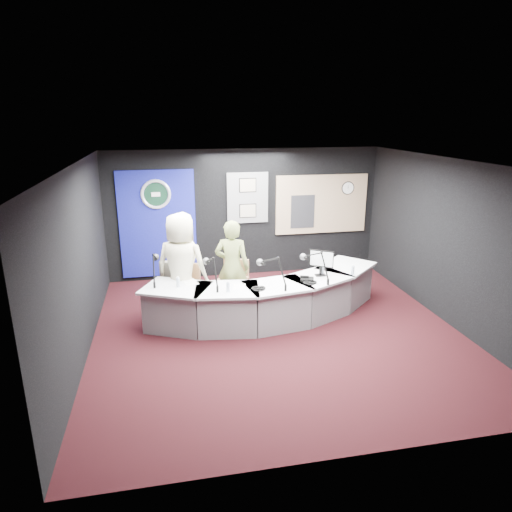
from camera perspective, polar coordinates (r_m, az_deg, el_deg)
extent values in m
plane|color=black|center=(7.77, 2.65, -9.42)|extent=(6.00, 6.00, 0.00)
cube|color=silver|center=(6.98, 2.97, 11.60)|extent=(6.00, 6.00, 0.02)
cube|color=black|center=(10.09, -1.36, 5.33)|extent=(6.00, 0.02, 2.80)
cube|color=black|center=(4.60, 12.05, -10.11)|extent=(6.00, 0.02, 2.80)
cube|color=black|center=(7.16, -21.19, -0.88)|extent=(0.02, 6.00, 2.80)
cube|color=black|center=(8.48, 22.89, 1.63)|extent=(0.02, 6.00, 2.80)
cube|color=navy|center=(9.95, -12.18, 3.89)|extent=(1.60, 0.05, 2.30)
torus|color=silver|center=(9.79, -12.42, 7.54)|extent=(0.63, 0.07, 0.63)
cylinder|color=black|center=(9.79, -12.42, 7.54)|extent=(0.48, 0.01, 0.48)
cube|color=slate|center=(10.01, -1.06, 7.27)|extent=(0.90, 0.04, 1.10)
cube|color=gray|center=(9.93, -1.03, 8.83)|extent=(0.34, 0.02, 0.27)
cube|color=gray|center=(10.03, -1.02, 5.67)|extent=(0.34, 0.02, 0.27)
cube|color=#A08264|center=(10.48, 8.19, 6.44)|extent=(2.12, 0.06, 1.32)
cube|color=#FFC8A1|center=(10.47, 8.21, 6.43)|extent=(2.00, 0.02, 1.20)
cube|color=black|center=(10.34, 5.85, 5.53)|extent=(0.55, 0.02, 0.75)
cylinder|color=white|center=(10.61, 11.42, 8.33)|extent=(0.28, 0.01, 0.28)
cube|color=slate|center=(8.36, -10.27, -3.06)|extent=(0.48, 0.34, 0.70)
imported|color=beige|center=(8.06, -9.29, -1.28)|extent=(1.10, 0.94, 1.91)
imported|color=olive|center=(8.20, -3.00, -1.40)|extent=(0.74, 0.61, 1.73)
cube|color=black|center=(8.08, 8.14, -0.31)|extent=(0.34, 0.25, 0.27)
cube|color=black|center=(7.89, 6.41, -2.94)|extent=(0.27, 0.24, 0.06)
torus|color=black|center=(7.78, 6.77, -3.30)|extent=(0.21, 0.21, 0.03)
torus|color=black|center=(7.48, 0.32, -4.04)|extent=(0.24, 0.24, 0.04)
cube|color=white|center=(7.87, -8.26, -3.25)|extent=(0.29, 0.36, 0.00)
cube|color=white|center=(7.58, -2.10, -3.88)|extent=(0.25, 0.32, 0.00)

